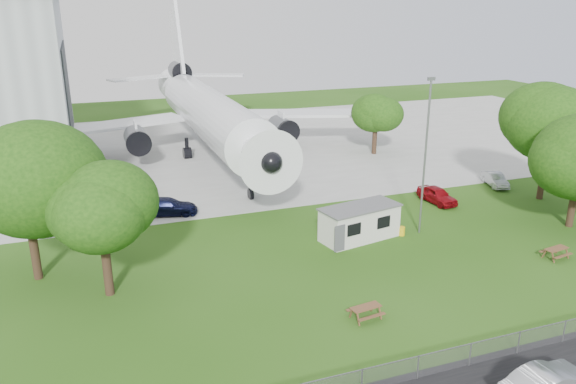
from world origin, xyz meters
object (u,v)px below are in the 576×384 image
object	(u,v)px
airliner	(207,111)
car_centre_sedan	(547,384)
picnic_west	(365,318)
picnic_east	(555,258)
site_cabin	(360,222)

from	to	relation	value
airliner	car_centre_sedan	world-z (taller)	airliner
picnic_west	picnic_east	world-z (taller)	same
airliner	site_cabin	distance (m)	29.81
site_cabin	airliner	bearing A→B (deg)	100.12
site_cabin	picnic_east	bearing A→B (deg)	-34.77
airliner	car_centre_sedan	xyz separation A→B (m)	(4.73, -48.57, -4.50)
picnic_east	site_cabin	bearing A→B (deg)	136.71
picnic_east	car_centre_sedan	size ratio (longest dim) A/B	0.39
picnic_west	site_cabin	bearing A→B (deg)	57.58
picnic_east	car_centre_sedan	distance (m)	16.60
picnic_west	picnic_east	bearing A→B (deg)	1.62
site_cabin	picnic_east	world-z (taller)	site_cabin
site_cabin	car_centre_sedan	distance (m)	19.50
airliner	picnic_east	size ratio (longest dim) A/B	26.52
picnic_east	airliner	bearing A→B (deg)	105.69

